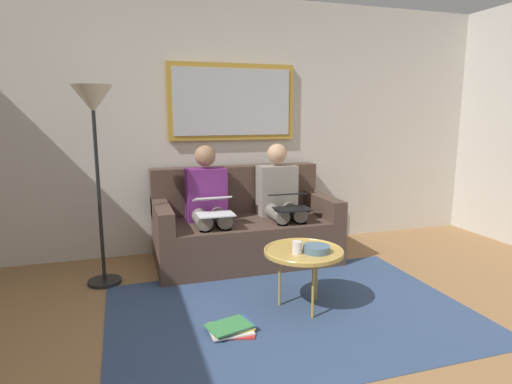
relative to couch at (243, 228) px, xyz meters
name	(u,v)px	position (x,y,z in m)	size (l,w,h in m)	color
wall_rear	(230,126)	(0.00, -0.48, 0.99)	(6.00, 0.12, 2.60)	beige
area_rug	(291,312)	(0.00, 1.27, -0.31)	(2.60, 1.80, 0.01)	#33476B
couch	(243,228)	(0.00, 0.00, 0.00)	(1.73, 0.90, 0.90)	#4C382D
framed_mirror	(232,102)	(0.00, -0.39, 1.24)	(1.33, 0.05, 0.77)	#B7892D
coffee_table	(304,252)	(-0.11, 1.22, 0.12)	(0.59, 0.59, 0.46)	tan
cup	(297,247)	(-0.04, 1.27, 0.18)	(0.07, 0.07, 0.09)	silver
bowl	(316,249)	(-0.18, 1.29, 0.16)	(0.20, 0.20, 0.05)	slate
person_left	(280,198)	(-0.36, 0.07, 0.29)	(0.38, 0.58, 1.14)	gray
laptop_black	(290,201)	(-0.36, 0.31, 0.32)	(0.32, 0.35, 0.15)	black
person_right	(208,202)	(0.36, 0.07, 0.29)	(0.38, 0.58, 1.14)	#66236B
laptop_white	(213,205)	(0.36, 0.31, 0.32)	(0.32, 0.36, 0.15)	white
magazine_stack	(231,328)	(0.49, 1.41, -0.28)	(0.35, 0.29, 0.05)	red
standing_lamp	(94,122)	(1.32, 0.27, 1.06)	(0.32, 0.32, 1.66)	black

